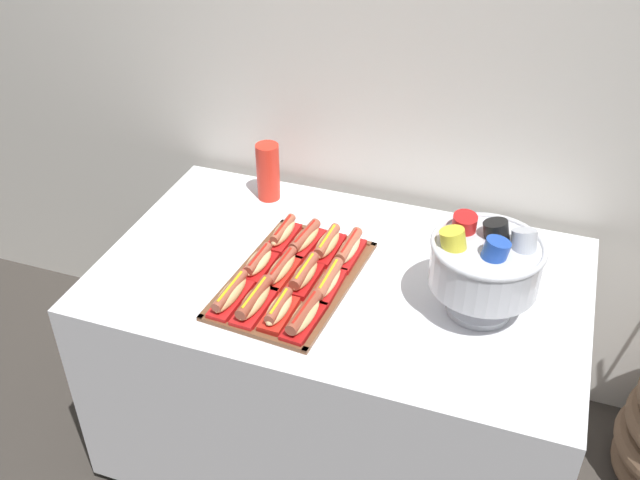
% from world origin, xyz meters
% --- Properties ---
extents(ground_plane, '(10.00, 10.00, 0.00)m').
position_xyz_m(ground_plane, '(0.00, 0.00, 0.00)').
color(ground_plane, '#38332D').
extents(back_wall, '(6.00, 0.10, 2.60)m').
position_xyz_m(back_wall, '(0.00, 0.54, 1.30)').
color(back_wall, silver).
rests_on(back_wall, ground_plane).
extents(buffet_table, '(1.43, 0.87, 0.75)m').
position_xyz_m(buffet_table, '(0.00, 0.00, 0.40)').
color(buffet_table, silver).
rests_on(buffet_table, ground_plane).
extents(serving_tray, '(0.37, 0.55, 0.01)m').
position_xyz_m(serving_tray, '(-0.12, -0.09, 0.76)').
color(serving_tray, brown).
rests_on(serving_tray, buffet_table).
extents(hot_dog_0, '(0.07, 0.18, 0.06)m').
position_xyz_m(hot_dog_0, '(-0.25, -0.24, 0.79)').
color(hot_dog_0, red).
rests_on(hot_dog_0, serving_tray).
extents(hot_dog_1, '(0.08, 0.18, 0.06)m').
position_xyz_m(hot_dog_1, '(-0.17, -0.25, 0.79)').
color(hot_dog_1, red).
rests_on(hot_dog_1, serving_tray).
extents(hot_dog_2, '(0.07, 0.16, 0.06)m').
position_xyz_m(hot_dog_2, '(-0.10, -0.25, 0.78)').
color(hot_dog_2, red).
rests_on(hot_dog_2, serving_tray).
extents(hot_dog_3, '(0.08, 0.18, 0.06)m').
position_xyz_m(hot_dog_3, '(-0.02, -0.26, 0.79)').
color(hot_dog_3, '#B21414').
rests_on(hot_dog_3, serving_tray).
extents(hot_dog_4, '(0.07, 0.15, 0.06)m').
position_xyz_m(hot_dog_4, '(-0.23, -0.08, 0.78)').
color(hot_dog_4, '#B21414').
rests_on(hot_dog_4, serving_tray).
extents(hot_dog_5, '(0.07, 0.18, 0.06)m').
position_xyz_m(hot_dog_5, '(-0.16, -0.08, 0.78)').
color(hot_dog_5, red).
rests_on(hot_dog_5, serving_tray).
extents(hot_dog_6, '(0.07, 0.17, 0.06)m').
position_xyz_m(hot_dog_6, '(-0.08, -0.09, 0.79)').
color(hot_dog_6, '#B21414').
rests_on(hot_dog_6, serving_tray).
extents(hot_dog_7, '(0.06, 0.18, 0.06)m').
position_xyz_m(hot_dog_7, '(-0.01, -0.09, 0.78)').
color(hot_dog_7, red).
rests_on(hot_dog_7, serving_tray).
extents(hot_dog_8, '(0.07, 0.16, 0.06)m').
position_xyz_m(hot_dog_8, '(-0.22, 0.09, 0.79)').
color(hot_dog_8, red).
rests_on(hot_dog_8, serving_tray).
extents(hot_dog_9, '(0.09, 0.18, 0.06)m').
position_xyz_m(hot_dog_9, '(-0.15, 0.08, 0.78)').
color(hot_dog_9, red).
rests_on(hot_dog_9, serving_tray).
extents(hot_dog_10, '(0.07, 0.17, 0.06)m').
position_xyz_m(hot_dog_10, '(-0.07, 0.08, 0.79)').
color(hot_dog_10, '#B21414').
rests_on(hot_dog_10, serving_tray).
extents(hot_dog_11, '(0.07, 0.17, 0.07)m').
position_xyz_m(hot_dog_11, '(0.00, 0.07, 0.79)').
color(hot_dog_11, red).
rests_on(hot_dog_11, serving_tray).
extents(punch_bowl, '(0.30, 0.30, 0.28)m').
position_xyz_m(punch_bowl, '(0.41, -0.03, 0.91)').
color(punch_bowl, silver).
rests_on(punch_bowl, buffet_table).
extents(cup_stack, '(0.08, 0.08, 0.20)m').
position_xyz_m(cup_stack, '(-0.37, 0.32, 0.85)').
color(cup_stack, red).
rests_on(cup_stack, buffet_table).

